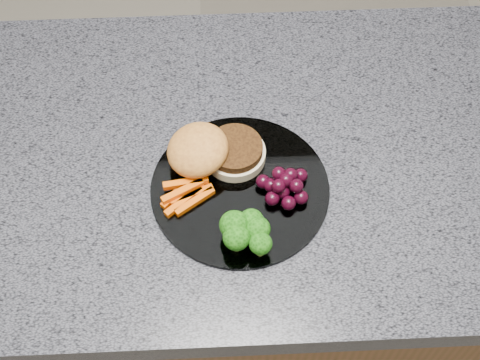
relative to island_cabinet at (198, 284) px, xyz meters
name	(u,v)px	position (x,y,z in m)	size (l,w,h in m)	color
island_cabinet	(198,284)	(0.00, 0.00, 0.00)	(1.20, 0.60, 0.86)	brown
countertop	(183,162)	(0.00, 0.00, 0.45)	(1.20, 0.60, 0.04)	#4E4F58
plate	(240,189)	(0.08, -0.07, 0.47)	(0.26, 0.26, 0.01)	white
burger	(211,152)	(0.04, -0.02, 0.50)	(0.17, 0.12, 0.05)	beige
carrot_sticks	(186,193)	(0.01, -0.08, 0.48)	(0.08, 0.07, 0.02)	#E05403
broccoli	(245,231)	(0.09, -0.15, 0.50)	(0.07, 0.07, 0.05)	olive
grape_bunch	(285,186)	(0.15, -0.08, 0.49)	(0.08, 0.07, 0.04)	black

